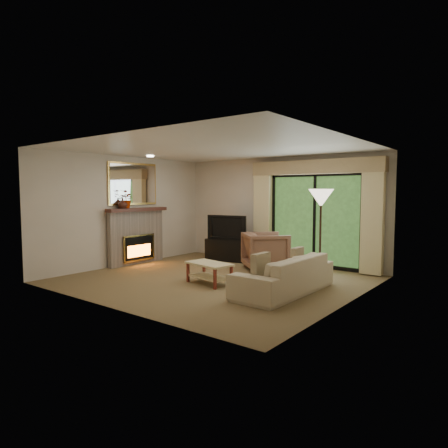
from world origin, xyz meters
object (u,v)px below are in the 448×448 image
Objects in this scene: media_console at (228,250)px; armchair at (265,251)px; sofa at (284,274)px; coffee_table at (209,273)px.

armchair reaches higher than media_console.
armchair is at bearing -29.81° from media_console.
armchair is 0.42× the size of sofa.
coffee_table is (-1.45, -0.30, -0.12)m from sofa.
sofa is 1.49m from coffee_table.
media_console is 1.19× the size of armchair.
media_console is at bearing 23.87° from armchair.
armchair is 1.88m from coffee_table.
media_console is at bearing 128.83° from coffee_table.
sofa is at bearing -48.03° from media_console.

